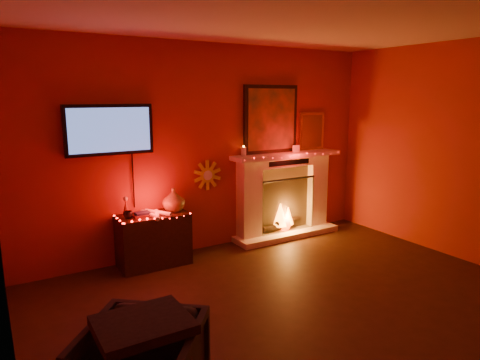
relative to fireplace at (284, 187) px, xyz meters
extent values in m
plane|color=black|center=(-1.14, -2.39, -0.72)|extent=(5.00, 5.00, 0.00)
plane|color=beige|center=(-1.14, -2.39, 1.98)|extent=(5.00, 5.00, 0.00)
plane|color=#9C2E19|center=(-1.14, 0.11, 0.63)|extent=(5.00, 0.00, 5.00)
plane|color=#9C2E19|center=(-3.64, -2.39, 0.63)|extent=(0.00, 5.00, 5.00)
cube|color=#EDDFC7|center=(0.01, -0.09, -0.68)|extent=(1.65, 0.40, 0.08)
cube|color=#EDDFC7|center=(-0.59, 0.00, -0.17)|extent=(0.30, 0.22, 0.95)
cube|color=#EDDFC7|center=(0.61, 0.00, -0.17)|extent=(0.30, 0.22, 0.95)
cube|color=#EDDFC7|center=(0.01, 0.00, 0.38)|extent=(1.50, 0.22, 0.14)
cube|color=#EDDFC7|center=(0.01, -0.06, 0.48)|extent=(1.72, 0.34, 0.06)
cube|color=#8B6F51|center=(0.01, 0.06, -0.17)|extent=(0.90, 0.10, 0.95)
cube|color=black|center=(0.01, -0.12, -0.25)|extent=(0.90, 0.02, 0.78)
cylinder|color=black|center=(-0.09, -0.03, -0.58)|extent=(0.55, 0.09, 0.09)
cylinder|color=black|center=(0.09, -0.01, -0.52)|extent=(0.51, 0.18, 0.08)
cone|color=orange|center=(-0.07, -0.03, -0.39)|extent=(0.20, 0.20, 0.34)
cone|color=orange|center=(0.08, -0.02, -0.43)|extent=(0.16, 0.16, 0.26)
sphere|color=#FF3F07|center=(0.01, -0.03, -0.56)|extent=(0.18, 0.18, 0.18)
cube|color=black|center=(-0.19, 0.08, 0.98)|extent=(0.88, 0.05, 0.95)
cube|color=#D14E1B|center=(-0.19, 0.05, 0.98)|extent=(0.78, 0.01, 0.85)
cube|color=#B57F35|center=(0.56, 0.08, 0.79)|extent=(0.46, 0.04, 0.56)
cube|color=#AF7128|center=(0.56, 0.06, 0.79)|extent=(0.38, 0.01, 0.48)
cylinder|color=beige|center=(-0.69, -0.01, 0.57)|extent=(0.07, 0.07, 0.12)
cube|color=silver|center=(0.19, -0.03, 0.56)|extent=(0.12, 0.01, 0.10)
cube|color=black|center=(-2.44, 0.07, 0.93)|extent=(1.00, 0.06, 0.58)
cube|color=#405CA4|center=(-2.44, 0.03, 0.93)|extent=(0.92, 0.01, 0.50)
cylinder|color=black|center=(-2.19, 0.08, 0.31)|extent=(0.02, 0.02, 0.66)
cylinder|color=gold|center=(-1.19, 0.09, 0.28)|extent=(0.20, 0.03, 0.20)
cylinder|color=silver|center=(-1.19, 0.08, 0.28)|extent=(0.13, 0.01, 0.13)
cube|color=black|center=(-2.04, -0.13, -0.41)|extent=(0.84, 0.42, 0.64)
imported|color=brown|center=(-1.76, -0.12, 0.06)|extent=(0.28, 0.28, 0.29)
imported|color=black|center=(-2.34, -0.15, -0.04)|extent=(0.11, 0.11, 0.09)
cylinder|color=silver|center=(-2.09, -0.19, -0.06)|extent=(0.13, 0.38, 0.05)
cylinder|color=silver|center=(-2.03, -0.25, -0.06)|extent=(0.16, 0.38, 0.05)
cylinder|color=silver|center=(-1.98, -0.16, -0.06)|extent=(0.24, 0.35, 0.05)
cube|color=#591B19|center=(-2.18, -0.16, -0.07)|extent=(0.20, 0.14, 0.03)
cube|color=#1D2845|center=(-2.17, -0.15, -0.04)|extent=(0.17, 0.12, 0.02)
camera|label=1|loc=(-3.69, -4.89, 1.31)|focal=32.00mm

